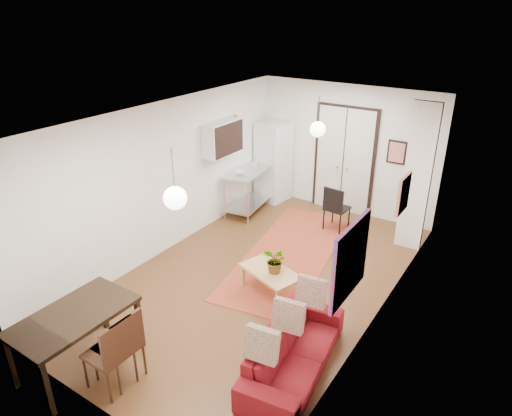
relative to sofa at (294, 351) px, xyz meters
The scene contains 27 objects.
floor 2.29m from the sofa, 133.79° to the left, with size 7.00×7.00×0.00m, color brown.
ceiling 3.45m from the sofa, 133.79° to the left, with size 4.20×7.00×0.02m, color silver.
wall_back 5.50m from the sofa, 107.01° to the left, with size 4.20×0.02×2.90m, color white.
wall_front 2.69m from the sofa, 130.22° to the right, with size 4.20×0.02×2.90m, color white.
wall_left 4.18m from the sofa, 155.93° to the left, with size 0.02×7.00×2.90m, color white.
wall_right 2.07m from the sofa, 72.18° to the left, with size 0.02×7.00×2.90m, color white.
double_doors 5.41m from the sofa, 107.15° to the left, with size 1.44×0.06×2.50m, color silver.
stub_partition 4.35m from the sofa, 86.21° to the left, with size 0.50×0.10×2.90m, color white.
wall_cabinet 4.96m from the sofa, 138.04° to the left, with size 0.35×1.00×0.70m, color white.
painting_popart 1.49m from the sofa, 37.86° to the left, with size 0.05×1.00×1.00m, color red.
painting_abstract 2.91m from the sofa, 78.37° to the left, with size 0.05×0.50×0.60m, color beige.
poster_back 5.29m from the sofa, 94.73° to the left, with size 0.40×0.03×0.50m, color red.
print_left 5.41m from the sofa, 135.02° to the left, with size 0.03×0.44×0.54m, color #A46744.
pendant_back 4.42m from the sofa, 113.37° to the left, with size 0.30×0.30×0.80m.
pendant_front 2.53m from the sofa, 167.12° to the right, with size 0.30×0.30×0.80m.
kilim_rug 3.06m from the sofa, 120.35° to the left, with size 1.51×4.03×0.01m, color #B24D2C.
sofa is the anchor object (origin of this frame).
coffee_table 1.75m from the sofa, 132.02° to the left, with size 1.14×0.85×0.45m.
potted_plant 1.72m from the sofa, 129.49° to the left, with size 0.40×0.34×0.44m, color #37692F.
kitchen_counter 5.08m from the sofa, 130.92° to the left, with size 0.84×1.41×1.02m.
bowl 4.91m from the sofa, 133.26° to the left, with size 0.24×0.24×0.06m, color silver.
soap_bottle 5.33m from the sofa, 129.16° to the left, with size 0.10×0.10×0.21m, color #5298B3.
fridge 5.82m from the sofa, 124.14° to the left, with size 0.67×0.67×1.91m, color white.
dining_table 2.88m from the sofa, 147.91° to the right, with size 0.89×1.54×0.85m.
dining_chair_near 2.22m from the sofa, 145.33° to the right, with size 0.51×0.72×1.05m.
dining_chair_far 2.31m from the sofa, 142.20° to the right, with size 0.51×0.72×1.05m.
black_side_chair 4.40m from the sofa, 106.41° to the left, with size 0.49×0.49×0.99m.
Camera 1 is at (3.72, -5.82, 4.50)m, focal length 32.00 mm.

